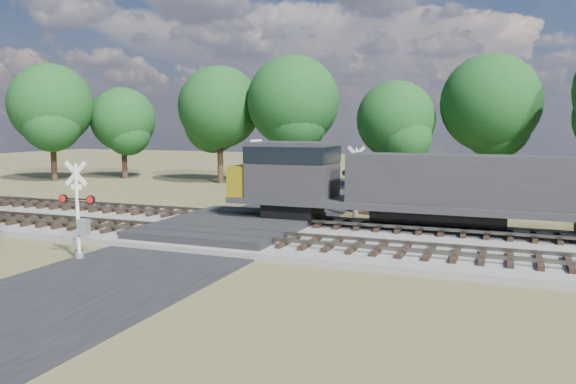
% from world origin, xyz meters
% --- Properties ---
extents(ground, '(160.00, 160.00, 0.00)m').
position_xyz_m(ground, '(0.00, 0.00, 0.00)').
color(ground, brown).
rests_on(ground, ground).
extents(ballast_bed, '(140.00, 10.00, 0.30)m').
position_xyz_m(ballast_bed, '(10.00, 0.50, 0.15)').
color(ballast_bed, gray).
rests_on(ballast_bed, ground).
extents(road, '(7.00, 60.00, 0.08)m').
position_xyz_m(road, '(0.00, 0.00, 0.04)').
color(road, black).
rests_on(road, ground).
extents(crossing_panel, '(7.00, 9.00, 0.62)m').
position_xyz_m(crossing_panel, '(0.00, 0.50, 0.32)').
color(crossing_panel, '#262628').
rests_on(crossing_panel, ground).
extents(track_near, '(140.00, 2.60, 0.33)m').
position_xyz_m(track_near, '(3.12, -2.00, 0.41)').
color(track_near, black).
rests_on(track_near, ballast_bed).
extents(track_far, '(140.00, 2.60, 0.33)m').
position_xyz_m(track_far, '(3.12, 3.00, 0.41)').
color(track_far, black).
rests_on(track_far, ballast_bed).
extents(crossing_signal_near, '(1.61, 0.37, 4.00)m').
position_xyz_m(crossing_signal_near, '(-3.09, -6.82, 1.66)').
color(crossing_signal_near, silver).
rests_on(crossing_signal_near, ground).
extents(crossing_signal_far, '(1.69, 0.37, 4.20)m').
position_xyz_m(crossing_signal_far, '(4.37, 7.77, 1.75)').
color(crossing_signal_far, silver).
rests_on(crossing_signal_far, ground).
extents(equipment_shed, '(5.13, 5.13, 2.86)m').
position_xyz_m(equipment_shed, '(6.59, 10.15, 1.45)').
color(equipment_shed, '#4B3320').
rests_on(equipment_shed, ground).
extents(treeline, '(77.92, 12.26, 11.94)m').
position_xyz_m(treeline, '(7.66, 20.86, 7.10)').
color(treeline, black).
rests_on(treeline, ground).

